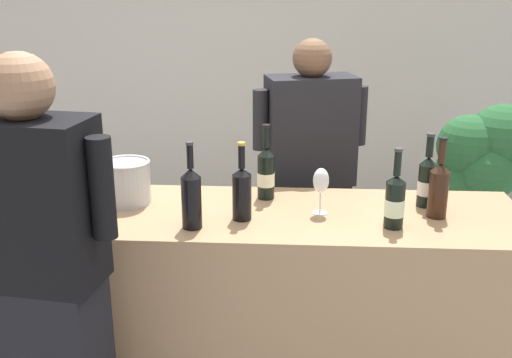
# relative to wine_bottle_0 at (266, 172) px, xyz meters

# --- Properties ---
(wall_back) EXTENTS (8.00, 0.10, 2.80)m
(wall_back) POSITION_rel_wine_bottle_0_xyz_m (-0.01, 2.42, 0.33)
(wall_back) COLOR beige
(wall_back) RESTS_ON ground_plane
(counter) EXTENTS (2.26, 0.67, 0.94)m
(counter) POSITION_rel_wine_bottle_0_xyz_m (-0.01, -0.18, -0.60)
(counter) COLOR #9E7A56
(counter) RESTS_ON ground_plane
(wine_bottle_0) EXTENTS (0.08, 0.08, 0.35)m
(wine_bottle_0) POSITION_rel_wine_bottle_0_xyz_m (0.00, 0.00, 0.00)
(wine_bottle_0) COLOR black
(wine_bottle_0) RESTS_ON counter
(wine_bottle_1) EXTENTS (0.08, 0.08, 0.33)m
(wine_bottle_1) POSITION_rel_wine_bottle_0_xyz_m (0.71, -0.06, -0.01)
(wine_bottle_1) COLOR black
(wine_bottle_1) RESTS_ON counter
(wine_bottle_2) EXTENTS (0.08, 0.08, 0.33)m
(wine_bottle_2) POSITION_rel_wine_bottle_0_xyz_m (-0.09, -0.26, -0.00)
(wine_bottle_2) COLOR black
(wine_bottle_2) RESTS_ON counter
(wine_bottle_3) EXTENTS (0.08, 0.08, 0.33)m
(wine_bottle_3) POSITION_rel_wine_bottle_0_xyz_m (0.53, -0.32, -0.01)
(wine_bottle_3) COLOR black
(wine_bottle_3) RESTS_ON counter
(wine_bottle_4) EXTENTS (0.08, 0.08, 0.35)m
(wine_bottle_4) POSITION_rel_wine_bottle_0_xyz_m (0.73, -0.19, 0.01)
(wine_bottle_4) COLOR black
(wine_bottle_4) RESTS_ON counter
(wine_bottle_5) EXTENTS (0.08, 0.08, 0.36)m
(wine_bottle_5) POSITION_rel_wine_bottle_0_xyz_m (-0.28, -0.37, 0.01)
(wine_bottle_5) COLOR black
(wine_bottle_5) RESTS_ON counter
(wine_glass) EXTENTS (0.07, 0.07, 0.20)m
(wine_glass) POSITION_rel_wine_bottle_0_xyz_m (0.24, -0.18, 0.02)
(wine_glass) COLOR silver
(wine_glass) RESTS_ON counter
(ice_bucket) EXTENTS (0.22, 0.22, 0.20)m
(ice_bucket) POSITION_rel_wine_bottle_0_xyz_m (-0.62, -0.10, -0.02)
(ice_bucket) COLOR silver
(ice_bucket) RESTS_ON counter
(person_server) EXTENTS (0.59, 0.35, 1.63)m
(person_server) POSITION_rel_wine_bottle_0_xyz_m (0.21, 0.46, -0.28)
(person_server) COLOR black
(person_server) RESTS_ON ground_plane
(person_guest) EXTENTS (0.57, 0.30, 1.70)m
(person_guest) POSITION_rel_wine_bottle_0_xyz_m (-0.73, -0.81, -0.24)
(person_guest) COLOR black
(person_guest) RESTS_ON ground_plane
(potted_shrub) EXTENTS (0.61, 0.54, 1.20)m
(potted_shrub) POSITION_rel_wine_bottle_0_xyz_m (1.28, 1.02, -0.30)
(potted_shrub) COLOR brown
(potted_shrub) RESTS_ON ground_plane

